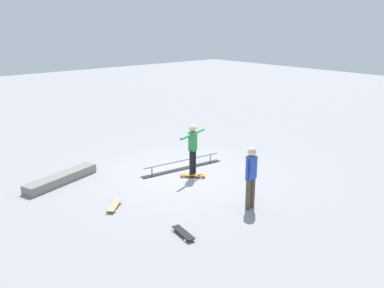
# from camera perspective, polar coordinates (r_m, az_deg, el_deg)

# --- Properties ---
(ground_plane) EXTENTS (60.00, 60.00, 0.00)m
(ground_plane) POSITION_cam_1_polar(r_m,az_deg,el_deg) (13.86, -0.87, -4.10)
(ground_plane) COLOR gray
(grind_rail) EXTENTS (3.13, 0.60, 0.33)m
(grind_rail) POSITION_cam_1_polar(r_m,az_deg,el_deg) (14.27, -1.31, -2.87)
(grind_rail) COLOR black
(grind_rail) RESTS_ON ground_plane
(skate_ledge) EXTENTS (2.60, 1.21, 0.28)m
(skate_ledge) POSITION_cam_1_polar(r_m,az_deg,el_deg) (13.71, -17.41, -4.51)
(skate_ledge) COLOR gray
(skate_ledge) RESTS_ON ground_plane
(skater_main) EXTENTS (1.35, 0.51, 1.73)m
(skater_main) POSITION_cam_1_polar(r_m,az_deg,el_deg) (13.36, 0.10, -0.34)
(skater_main) COLOR black
(skater_main) RESTS_ON ground_plane
(skateboard_main) EXTENTS (0.69, 0.72, 0.09)m
(skateboard_main) POSITION_cam_1_polar(r_m,az_deg,el_deg) (13.55, 0.11, -4.25)
(skateboard_main) COLOR orange
(skateboard_main) RESTS_ON ground_plane
(bystander_blue_shirt) EXTENTS (0.39, 0.24, 1.72)m
(bystander_blue_shirt) POSITION_cam_1_polar(r_m,az_deg,el_deg) (11.17, 8.06, -4.12)
(bystander_blue_shirt) COLOR brown
(bystander_blue_shirt) RESTS_ON ground_plane
(loose_skateboard_natural) EXTENTS (0.73, 0.69, 0.09)m
(loose_skateboard_natural) POSITION_cam_1_polar(r_m,az_deg,el_deg) (11.62, -10.57, -8.22)
(loose_skateboard_natural) COLOR tan
(loose_skateboard_natural) RESTS_ON ground_plane
(loose_skateboard_black) EXTENTS (0.36, 0.82, 0.09)m
(loose_skateboard_black) POSITION_cam_1_polar(r_m,az_deg,el_deg) (10.07, -1.20, -12.00)
(loose_skateboard_black) COLOR black
(loose_skateboard_black) RESTS_ON ground_plane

